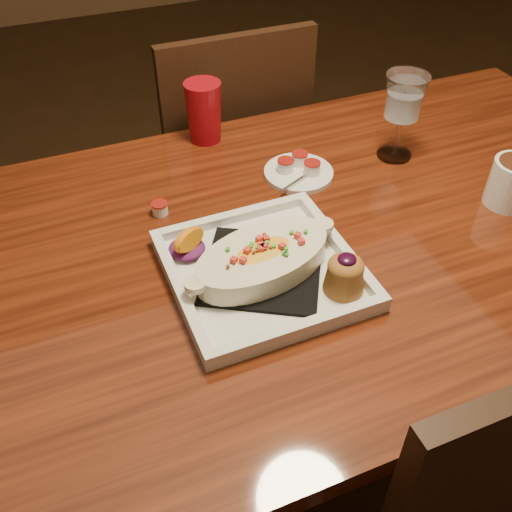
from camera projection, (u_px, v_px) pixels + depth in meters
name	position (u px, v px, depth m)	size (l,w,h in m)	color
floor	(310.00, 434.00, 1.59)	(7.00, 7.00, 0.00)	black
table	(331.00, 262.00, 1.15)	(1.50, 0.90, 0.75)	maroon
chair_far	(226.00, 164.00, 1.68)	(0.42, 0.42, 0.93)	black
plate	(268.00, 264.00, 0.96)	(0.31, 0.31, 0.08)	silver
goblet	(404.00, 102.00, 1.17)	(0.09, 0.09, 0.19)	silver
saucer	(299.00, 171.00, 1.20)	(0.15, 0.15, 0.10)	silver
creamer_loose	(160.00, 208.00, 1.10)	(0.03, 0.03, 0.02)	white
red_tumbler	(204.00, 112.00, 1.27)	(0.08, 0.08, 0.14)	#9D0B15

